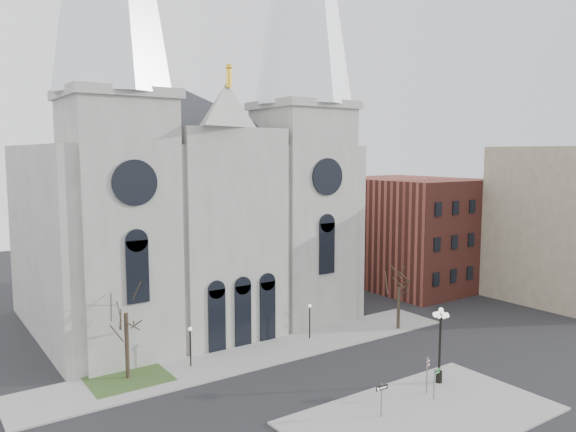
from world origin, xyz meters
TOP-DOWN VIEW (x-y plane):
  - ground at (0.00, 0.00)m, footprint 160.00×160.00m
  - sidewalk_near at (3.00, -5.00)m, footprint 18.00×10.00m
  - sidewalk_far at (0.00, 11.00)m, footprint 40.00×6.00m
  - grass_patch at (-11.00, 12.00)m, footprint 6.00×5.00m
  - cathedral at (0.00, 22.86)m, footprint 33.00×26.66m
  - bg_building_brick at (30.00, 22.00)m, footprint 14.00×18.00m
  - bg_building_tan at (38.00, 6.00)m, footprint 10.00×14.00m
  - tree_left at (-11.00, 12.00)m, footprint 3.20×3.20m
  - tree_right at (15.00, 9.00)m, footprint 3.20×3.20m
  - ped_lamp_left at (-6.00, 11.50)m, footprint 0.32×0.32m
  - ped_lamp_right at (6.00, 11.50)m, footprint 0.32×0.32m
  - stop_sign at (5.77, -2.82)m, footprint 0.93×0.35m
  - globe_lamp at (7.98, -2.06)m, footprint 1.61×1.61m
  - one_way_sign at (0.56, -3.57)m, footprint 0.98×0.10m
  - street_name_sign at (5.50, -3.77)m, footprint 0.69×0.18m

SIDE VIEW (x-z plane):
  - ground at x=0.00m, z-range 0.00..0.00m
  - sidewalk_near at x=3.00m, z-range 0.00..0.14m
  - sidewalk_far at x=0.00m, z-range 0.00..0.14m
  - grass_patch at x=-11.00m, z-range 0.00..0.18m
  - street_name_sign at x=5.50m, z-range 0.34..2.53m
  - one_way_sign at x=0.56m, z-range 0.53..2.76m
  - stop_sign at x=5.77m, z-range 0.70..3.41m
  - ped_lamp_left at x=-6.00m, z-range 0.70..3.96m
  - ped_lamp_right at x=6.00m, z-range 0.70..3.96m
  - globe_lamp at x=7.98m, z-range 0.88..6.65m
  - tree_right at x=15.00m, z-range 1.47..7.47m
  - tree_left at x=-11.00m, z-range 1.83..9.33m
  - bg_building_brick at x=30.00m, z-range 0.00..14.00m
  - bg_building_tan at x=38.00m, z-range 0.00..18.00m
  - cathedral at x=0.00m, z-range -8.52..45.48m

